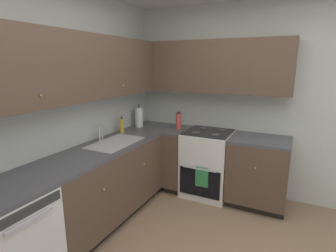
{
  "coord_description": "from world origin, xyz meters",
  "views": [
    {
      "loc": [
        -1.73,
        -0.41,
        1.79
      ],
      "look_at": [
        0.99,
        0.94,
        1.07
      ],
      "focal_mm": 28.23,
      "sensor_mm": 36.0,
      "label": 1
    }
  ],
  "objects_px": {
    "paper_towel_roll": "(139,117)",
    "oil_bottle": "(179,121)",
    "oven_range": "(208,163)",
    "dishwasher": "(7,245)",
    "soap_bottle": "(122,126)"
  },
  "relations": [
    {
      "from": "soap_bottle",
      "to": "oil_bottle",
      "type": "relative_size",
      "value": 0.89
    },
    {
      "from": "dishwasher",
      "to": "paper_towel_roll",
      "type": "xyz_separation_m",
      "value": [
        2.17,
        0.16,
        0.61
      ]
    },
    {
      "from": "paper_towel_roll",
      "to": "oil_bottle",
      "type": "distance_m",
      "value": 0.59
    },
    {
      "from": "soap_bottle",
      "to": "paper_towel_roll",
      "type": "xyz_separation_m",
      "value": [
        0.4,
        -0.02,
        0.05
      ]
    },
    {
      "from": "dishwasher",
      "to": "soap_bottle",
      "type": "distance_m",
      "value": 1.87
    },
    {
      "from": "dishwasher",
      "to": "soap_bottle",
      "type": "height_order",
      "value": "soap_bottle"
    },
    {
      "from": "soap_bottle",
      "to": "dishwasher",
      "type": "bearing_deg",
      "value": -174.18
    },
    {
      "from": "dishwasher",
      "to": "oil_bottle",
      "type": "bearing_deg",
      "value": -10.37
    },
    {
      "from": "oven_range",
      "to": "oil_bottle",
      "type": "height_order",
      "value": "oil_bottle"
    },
    {
      "from": "oven_range",
      "to": "paper_towel_roll",
      "type": "height_order",
      "value": "paper_towel_roll"
    },
    {
      "from": "oven_range",
      "to": "paper_towel_roll",
      "type": "xyz_separation_m",
      "value": [
        -0.14,
        1.02,
        0.58
      ]
    },
    {
      "from": "oven_range",
      "to": "dishwasher",
      "type": "bearing_deg",
      "value": 159.59
    },
    {
      "from": "oven_range",
      "to": "paper_towel_roll",
      "type": "distance_m",
      "value": 1.18
    },
    {
      "from": "soap_bottle",
      "to": "paper_towel_roll",
      "type": "bearing_deg",
      "value": -2.87
    },
    {
      "from": "dishwasher",
      "to": "oil_bottle",
      "type": "height_order",
      "value": "oil_bottle"
    }
  ]
}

